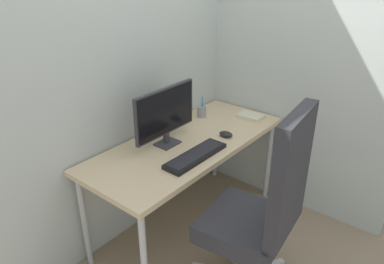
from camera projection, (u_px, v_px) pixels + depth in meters
The scene contains 10 objects.
ground_plane at pixel (189, 224), 2.81m from camera, with size 8.00×8.00×0.00m, color gray.
wall_back at pixel (146, 33), 2.41m from camera, with size 2.85×0.04×2.80m, color #B7C1BC.
wall_side_right at pixel (277, 26), 2.65m from camera, with size 0.04×1.97×2.80m, color #B7C1BC.
desk at pixel (188, 148), 2.52m from camera, with size 1.52×0.64×0.72m.
office_chair at pixel (262, 209), 2.00m from camera, with size 0.63×0.64×1.21m.
monitor at pixel (166, 113), 2.37m from camera, with size 0.52×0.12×0.39m.
keyboard at pixel (196, 156), 2.29m from camera, with size 0.48×0.14×0.03m.
mouse at pixel (226, 134), 2.55m from camera, with size 0.06×0.10×0.04m, color black.
pen_holder at pixel (202, 111), 2.86m from camera, with size 0.07×0.07×0.17m.
notebook at pixel (250, 116), 2.86m from camera, with size 0.13×0.19×0.03m, color beige.
Camera 1 is at (-1.72, -1.42, 1.85)m, focal length 34.31 mm.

